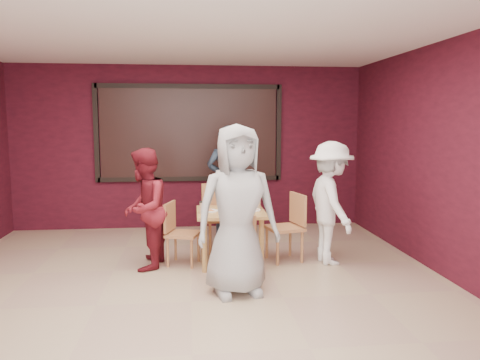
{
  "coord_description": "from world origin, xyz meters",
  "views": [
    {
      "loc": [
        0.0,
        -4.65,
        1.84
      ],
      "look_at": [
        0.64,
        1.28,
        1.1
      ],
      "focal_mm": 35.0,
      "sensor_mm": 36.0,
      "label": 1
    }
  ],
  "objects": [
    {
      "name": "floor",
      "position": [
        0.0,
        0.0,
        0.0
      ],
      "size": [
        7.0,
        7.0,
        0.0
      ],
      "primitive_type": "plane",
      "color": "tan",
      "rests_on": "ground"
    },
    {
      "name": "window_blinds",
      "position": [
        0.0,
        3.45,
        1.65
      ],
      "size": [
        3.0,
        0.02,
        1.5
      ],
      "primitive_type": "cube",
      "color": "black"
    },
    {
      "name": "dining_table",
      "position": [
        0.52,
        1.28,
        0.62
      ],
      "size": [
        0.89,
        0.89,
        0.85
      ],
      "color": "tan",
      "rests_on": "floor"
    },
    {
      "name": "chair_front",
      "position": [
        0.52,
        0.48,
        0.45
      ],
      "size": [
        0.45,
        0.45,
        0.8
      ],
      "color": "#B26F45",
      "rests_on": "floor"
    },
    {
      "name": "chair_back",
      "position": [
        0.41,
        1.99,
        0.54
      ],
      "size": [
        0.52,
        0.52,
        0.95
      ],
      "color": "#B26F45",
      "rests_on": "floor"
    },
    {
      "name": "chair_left",
      "position": [
        -0.16,
        1.31,
        0.46
      ],
      "size": [
        0.49,
        0.49,
        0.81
      ],
      "color": "#B26F45",
      "rests_on": "floor"
    },
    {
      "name": "chair_right",
      "position": [
        1.31,
        1.33,
        0.51
      ],
      "size": [
        0.52,
        0.52,
        0.9
      ],
      "color": "#B26F45",
      "rests_on": "floor"
    },
    {
      "name": "diner_front",
      "position": [
        0.49,
        0.19,
        0.91
      ],
      "size": [
        0.98,
        0.73,
        1.82
      ],
      "primitive_type": "imported",
      "rotation": [
        0.0,
        0.0,
        0.18
      ],
      "color": "#A3A3A3",
      "rests_on": "floor"
    },
    {
      "name": "diner_back",
      "position": [
        0.59,
        2.63,
        0.89
      ],
      "size": [
        0.72,
        0.55,
        1.79
      ],
      "primitive_type": "imported",
      "rotation": [
        0.0,
        0.0,
        2.94
      ],
      "color": "#2A394B",
      "rests_on": "floor"
    },
    {
      "name": "diner_left",
      "position": [
        -0.57,
        1.19,
        0.76
      ],
      "size": [
        0.67,
        0.81,
        1.52
      ],
      "primitive_type": "imported",
      "rotation": [
        0.0,
        0.0,
        -1.71
      ],
      "color": "maroon",
      "rests_on": "floor"
    },
    {
      "name": "diner_right",
      "position": [
        1.81,
        1.16,
        0.8
      ],
      "size": [
        0.68,
        1.08,
        1.6
      ],
      "primitive_type": "imported",
      "rotation": [
        0.0,
        0.0,
        1.66
      ],
      "color": "white",
      "rests_on": "floor"
    }
  ]
}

